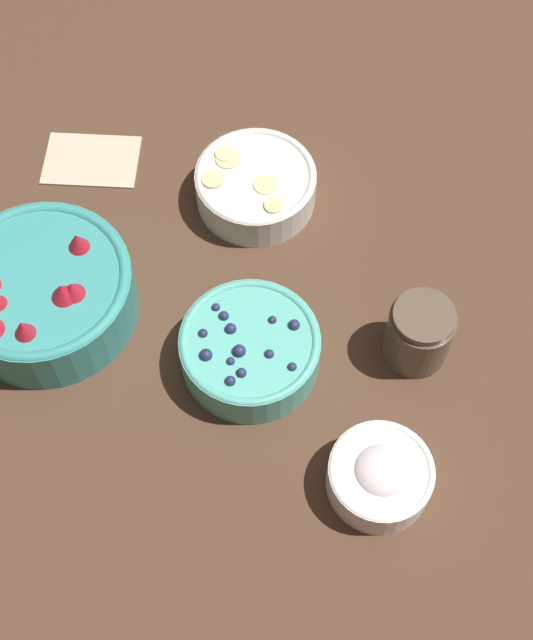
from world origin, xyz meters
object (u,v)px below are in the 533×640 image
object	(u,v)px
bowl_blueberries	(250,349)
bowl_bananas	(255,184)
bowl_strawberries	(42,291)
bowl_cream	(380,476)
jar_chocolate	(419,334)

from	to	relation	value
bowl_blueberries	bowl_bananas	bearing A→B (deg)	119.67
bowl_strawberries	bowl_blueberries	distance (m)	0.26
bowl_strawberries	bowl_blueberries	bearing A→B (deg)	15.01
bowl_cream	bowl_bananas	bearing A→B (deg)	140.14
bowl_bananas	bowl_cream	distance (m)	0.43
bowl_strawberries	jar_chocolate	xyz separation A→B (m)	(0.42, 0.18, -0.01)
bowl_bananas	bowl_cream	xyz separation A→B (m)	(0.33, -0.27, 0.00)
bowl_bananas	bowl_blueberries	bearing A→B (deg)	-60.33
bowl_strawberries	bowl_cream	xyz separation A→B (m)	(0.46, 0.01, -0.02)
bowl_bananas	bowl_cream	size ratio (longest dim) A/B	1.36
bowl_blueberries	jar_chocolate	bearing A→B (deg)	35.27
bowl_cream	jar_chocolate	xyz separation A→B (m)	(-0.04, 0.18, 0.01)
bowl_blueberries	bowl_cream	bearing A→B (deg)	-16.19
bowl_bananas	jar_chocolate	distance (m)	0.30
bowl_cream	jar_chocolate	distance (m)	0.18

